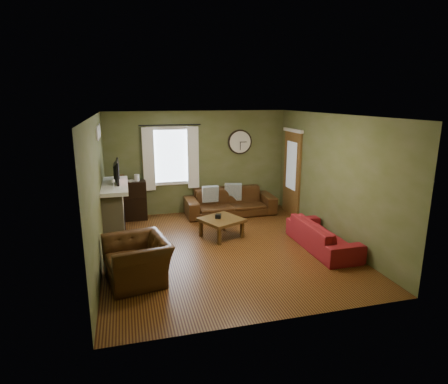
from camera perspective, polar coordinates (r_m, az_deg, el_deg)
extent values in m
cube|color=#512C11|center=(7.53, 0.04, -8.54)|extent=(4.60, 5.20, 0.00)
cube|color=white|center=(6.96, 0.05, 11.63)|extent=(4.60, 5.20, 0.00)
cube|color=brown|center=(6.92, -18.68, -0.01)|extent=(0.00, 5.20, 2.60)
cube|color=brown|center=(8.02, 16.14, 2.04)|extent=(0.00, 5.20, 2.60)
cube|color=brown|center=(9.62, -3.95, 4.49)|extent=(4.60, 0.00, 2.60)
cube|color=brown|center=(4.77, 8.15, -5.66)|extent=(4.60, 0.00, 2.60)
cube|color=tan|center=(8.22, -16.42, -3.11)|extent=(0.40, 1.40, 1.10)
cube|color=black|center=(8.29, -14.98, -4.68)|extent=(0.04, 0.60, 0.55)
cube|color=white|center=(8.07, -16.49, 0.91)|extent=(0.58, 1.60, 0.08)
imported|color=black|center=(8.17, -16.43, 2.61)|extent=(0.08, 0.60, 0.35)
cube|color=#994C3F|center=(8.16, -15.90, 3.03)|extent=(0.02, 0.62, 0.36)
cylinder|color=white|center=(7.56, -18.74, 8.44)|extent=(0.28, 0.28, 0.03)
cylinder|color=white|center=(7.91, -18.59, 8.67)|extent=(0.28, 0.28, 0.03)
cylinder|color=white|center=(8.26, -18.45, 8.88)|extent=(0.28, 0.28, 0.03)
cylinder|color=black|center=(9.28, -8.22, 10.07)|extent=(0.03, 0.03, 1.50)
cube|color=white|center=(9.33, -11.41, 4.88)|extent=(0.28, 0.04, 1.55)
cube|color=white|center=(9.45, -4.72, 5.23)|extent=(0.28, 0.04, 1.55)
cube|color=brown|center=(9.66, 10.31, 2.83)|extent=(0.05, 0.90, 2.10)
imported|color=#4D3517|center=(9.24, -14.50, 1.53)|extent=(0.24, 0.28, 0.02)
imported|color=#3A210E|center=(9.56, 0.93, -1.50)|extent=(2.27, 0.89, 0.66)
cube|color=#92A1A4|center=(9.67, 1.40, 0.03)|extent=(0.46, 0.24, 0.44)
cube|color=#92A1A4|center=(9.46, -2.11, -0.30)|extent=(0.42, 0.13, 0.41)
imported|color=maroon|center=(7.68, 14.77, -6.41)|extent=(0.73, 1.86, 0.54)
imported|color=#3A210E|center=(6.32, -13.04, -10.08)|extent=(1.15, 1.25, 0.70)
cube|color=black|center=(7.99, -0.88, -4.14)|extent=(0.15, 0.15, 0.09)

